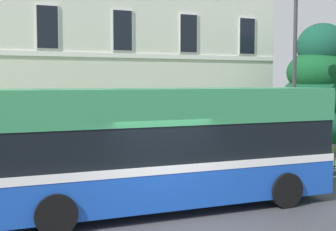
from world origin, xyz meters
The scene contains 6 objects.
ground_plane centered at (0.00, 0.92, -0.02)m, with size 60.00×56.00×0.18m.
georgian_townhouse centered at (1.92, 14.05, 7.02)m, with size 15.94×8.22×13.72m.
iron_verge_railing centered at (1.92, 4.40, 0.62)m, with size 16.73×0.04×0.97m.
evergreen_tree centered at (10.19, 7.33, 2.84)m, with size 3.69×3.52×5.87m.
single_decker_bus centered at (0.54, 2.35, 1.70)m, with size 9.44×2.84×3.24m.
street_lamp_post centered at (6.84, 4.82, 3.97)m, with size 0.36×0.24×6.72m.
Camera 1 is at (-4.43, -9.03, 3.44)m, focal length 49.94 mm.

